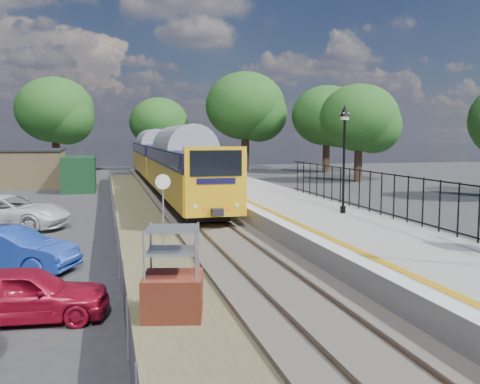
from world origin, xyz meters
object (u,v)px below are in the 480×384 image
object	(u,v)px
car_white	(7,212)
brick_plinth	(173,275)
victorian_lamp_north	(344,133)
car_red	(25,294)
car_blue	(8,250)
train	(164,159)
speed_sign	(163,198)

from	to	relation	value
car_white	brick_plinth	bearing A→B (deg)	-138.95
victorian_lamp_north	car_red	xyz separation A→B (m)	(-11.68, -8.32, -3.66)
victorian_lamp_north	car_red	distance (m)	14.80
victorian_lamp_north	car_blue	distance (m)	13.75
train	brick_plinth	bearing A→B (deg)	-95.78
car_red	car_white	distance (m)	13.26
train	car_red	xyz separation A→B (m)	(-6.38, -30.00, -1.71)
victorian_lamp_north	train	xyz separation A→B (m)	(-5.30, 21.68, -1.96)
speed_sign	train	bearing A→B (deg)	84.25
victorian_lamp_north	brick_plinth	bearing A→B (deg)	-133.17
victorian_lamp_north	car_white	xyz separation A→B (m)	(-14.19, 4.70, -3.52)
car_blue	car_white	bearing A→B (deg)	33.86
train	car_red	distance (m)	30.72
car_blue	car_red	bearing A→B (deg)	-142.66
train	car_blue	bearing A→B (deg)	-106.60
car_blue	speed_sign	bearing A→B (deg)	-41.51
speed_sign	car_red	bearing A→B (deg)	-118.19
brick_plinth	car_white	bearing A→B (deg)	112.95
speed_sign	car_red	size ratio (longest dim) A/B	0.75
train	car_white	size ratio (longest dim) A/B	7.33
brick_plinth	car_red	world-z (taller)	brick_plinth
car_red	car_white	bearing A→B (deg)	16.06
train	car_blue	size ratio (longest dim) A/B	9.71
victorian_lamp_north	brick_plinth	size ratio (longest dim) A/B	2.14
speed_sign	car_white	distance (m)	8.79
victorian_lamp_north	train	size ratio (longest dim) A/B	0.11
victorian_lamp_north	car_white	distance (m)	15.35
car_blue	car_white	distance (m)	8.30
train	car_red	bearing A→B (deg)	-102.00
speed_sign	car_red	xyz separation A→B (m)	(-3.88, -7.09, -1.26)
car_red	car_blue	bearing A→B (deg)	18.23
brick_plinth	speed_sign	world-z (taller)	speed_sign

